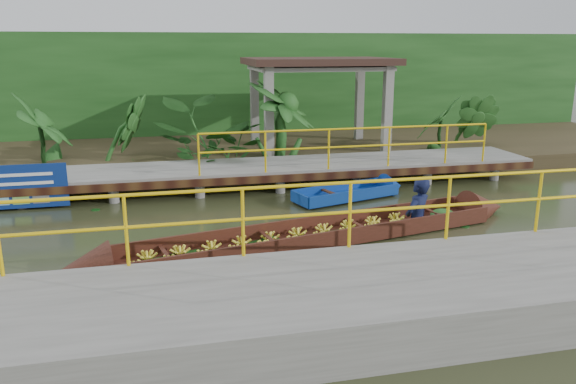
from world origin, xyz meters
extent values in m
plane|color=#2D3118|center=(0.00, 0.00, 0.00)|extent=(80.00, 80.00, 0.00)
cube|color=#332B19|center=(0.00, 7.50, 0.23)|extent=(30.00, 8.00, 0.45)
cube|color=slate|center=(0.00, 3.50, 0.50)|extent=(16.00, 2.00, 0.15)
cube|color=black|center=(0.00, 2.50, 0.42)|extent=(16.00, 0.12, 0.18)
cylinder|color=yellow|center=(2.75, 2.55, 1.57)|extent=(7.50, 0.05, 0.05)
cylinder|color=yellow|center=(2.75, 2.55, 1.12)|extent=(7.50, 0.05, 0.05)
cylinder|color=yellow|center=(2.75, 2.55, 1.07)|extent=(0.05, 0.05, 1.00)
cylinder|color=slate|center=(-4.00, 2.70, 0.22)|extent=(0.24, 0.24, 0.55)
cylinder|color=slate|center=(-4.00, 4.30, 0.22)|extent=(0.24, 0.24, 0.55)
cylinder|color=slate|center=(-2.00, 2.70, 0.22)|extent=(0.24, 0.24, 0.55)
cylinder|color=slate|center=(-2.00, 4.30, 0.22)|extent=(0.24, 0.24, 0.55)
cylinder|color=slate|center=(0.00, 2.70, 0.22)|extent=(0.24, 0.24, 0.55)
cylinder|color=slate|center=(0.00, 4.30, 0.22)|extent=(0.24, 0.24, 0.55)
cylinder|color=slate|center=(2.00, 2.70, 0.22)|extent=(0.24, 0.24, 0.55)
cylinder|color=slate|center=(2.00, 4.30, 0.22)|extent=(0.24, 0.24, 0.55)
cylinder|color=slate|center=(4.00, 2.70, 0.22)|extent=(0.24, 0.24, 0.55)
cylinder|color=slate|center=(4.00, 4.30, 0.22)|extent=(0.24, 0.24, 0.55)
cylinder|color=slate|center=(6.00, 2.70, 0.22)|extent=(0.24, 0.24, 0.55)
cylinder|color=slate|center=(6.00, 4.30, 0.22)|extent=(0.24, 0.24, 0.55)
cylinder|color=slate|center=(0.00, 2.70, 0.22)|extent=(0.24, 0.24, 0.55)
cube|color=slate|center=(1.00, -4.20, 0.30)|extent=(18.00, 2.40, 0.70)
cylinder|color=yellow|center=(1.00, -3.05, 1.65)|extent=(10.00, 0.05, 0.05)
cylinder|color=yellow|center=(1.00, -3.05, 1.20)|extent=(10.00, 0.05, 0.05)
cylinder|color=yellow|center=(1.00, -3.05, 1.15)|extent=(0.05, 0.05, 1.00)
cube|color=slate|center=(1.20, 5.10, 1.60)|extent=(0.25, 0.25, 2.80)
cube|color=slate|center=(4.80, 5.10, 1.60)|extent=(0.25, 0.25, 2.80)
cube|color=slate|center=(1.20, 7.50, 1.60)|extent=(0.25, 0.25, 2.80)
cube|color=slate|center=(4.80, 7.50, 1.60)|extent=(0.25, 0.25, 2.80)
cube|color=slate|center=(3.00, 6.30, 2.90)|extent=(4.00, 2.60, 0.12)
cube|color=#34201A|center=(3.00, 6.30, 3.10)|extent=(4.40, 3.00, 0.20)
cube|color=#194415|center=(0.00, 10.00, 2.00)|extent=(30.00, 0.80, 4.00)
cube|color=#32180D|center=(0.87, -1.00, 0.06)|extent=(7.54, 2.48, 0.06)
cube|color=#32180D|center=(0.77, -0.54, 0.19)|extent=(7.36, 1.62, 0.32)
cube|color=#32180D|center=(0.96, -1.46, 0.19)|extent=(7.36, 1.62, 0.32)
cone|color=#32180D|center=(-3.22, -1.87, 0.13)|extent=(1.11, 1.08, 0.90)
cone|color=#32180D|center=(4.95, -0.13, 0.13)|extent=(1.11, 1.08, 0.90)
ellipsoid|color=#194415|center=(3.80, -0.37, 0.15)|extent=(0.60, 0.51, 0.24)
imported|color=#0E1435|center=(3.16, -0.51, 1.01)|extent=(0.81, 0.74, 1.86)
cube|color=navy|center=(2.39, 1.71, 0.09)|extent=(2.67, 1.48, 0.09)
cube|color=navy|center=(2.27, 2.07, 0.19)|extent=(2.47, 0.79, 0.26)
cube|color=navy|center=(2.50, 1.34, 0.19)|extent=(2.47, 0.79, 0.26)
cube|color=navy|center=(1.16, 1.33, 0.19)|extent=(0.27, 0.75, 0.26)
cone|color=navy|center=(3.77, 2.13, 0.14)|extent=(0.70, 0.84, 0.72)
cube|color=black|center=(1.98, 1.58, 0.22)|extent=(0.30, 0.76, 0.04)
imported|color=#194415|center=(-4.97, 5.30, 1.28)|extent=(1.33, 1.33, 1.67)
imported|color=#194415|center=(-2.97, 5.30, 1.28)|extent=(1.33, 1.33, 1.67)
imported|color=#194415|center=(-0.47, 5.30, 1.28)|extent=(1.33, 1.33, 1.67)
imported|color=#194415|center=(1.53, 5.30, 1.28)|extent=(1.33, 1.33, 1.67)
imported|color=#194415|center=(6.53, 5.30, 1.28)|extent=(1.33, 1.33, 1.67)
imported|color=#194415|center=(8.03, 5.30, 1.28)|extent=(1.33, 1.33, 1.67)
camera|label=1|loc=(-1.90, -10.58, 3.60)|focal=35.00mm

